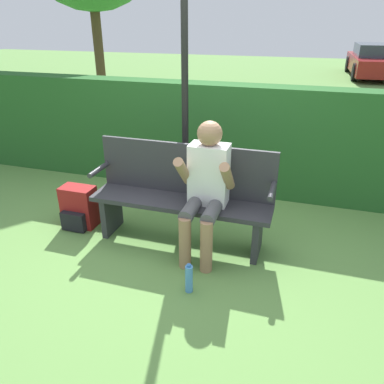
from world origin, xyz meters
name	(u,v)px	position (x,y,z in m)	size (l,w,h in m)	color
ground_plane	(181,241)	(0.00, 0.00, 0.00)	(40.00, 40.00, 0.00)	#5B8942
hedge_back	(216,138)	(0.00, 1.43, 0.68)	(12.00, 0.35, 1.35)	#235623
park_bench	(182,194)	(0.00, 0.07, 0.50)	(1.77, 0.40, 0.98)	#2D2D33
person_seated	(206,184)	(0.27, -0.06, 0.70)	(0.49, 0.59, 1.26)	silver
backpack	(79,208)	(-1.15, -0.01, 0.21)	(0.35, 0.28, 0.45)	maroon
water_bottle	(189,279)	(0.31, -0.70, 0.13)	(0.06, 0.06, 0.27)	#4C8CCC
signpost	(185,75)	(-0.13, 0.57, 1.56)	(0.33, 0.09, 2.80)	black
parked_car	(376,61)	(3.29, 13.06, 0.57)	(1.88, 4.28, 1.18)	maroon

